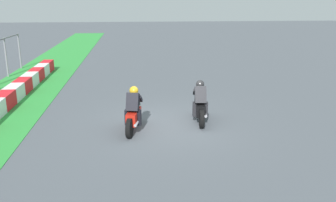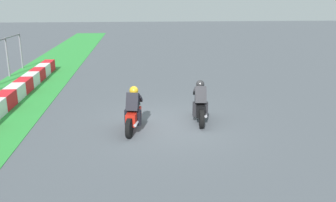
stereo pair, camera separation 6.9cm
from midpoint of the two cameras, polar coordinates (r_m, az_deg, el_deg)
ground_plane at (r=12.76m, az=-0.23°, el=-3.74°), size 120.00×120.00×0.00m
rider_lane_a at (r=12.94m, az=4.96°, el=-0.62°), size 2.04×0.56×1.51m
rider_lane_b at (r=12.06m, az=-5.64°, el=-1.87°), size 2.02×0.63×1.51m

